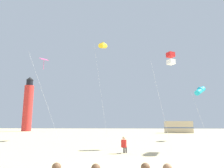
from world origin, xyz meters
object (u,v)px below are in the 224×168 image
at_px(kite_diamond_rainbow, 44,62).
at_px(lighthouse_distant, 28,105).
at_px(rv_van_tan, 178,127).
at_px(kite_box_scarlet, 171,59).
at_px(kite_tube_gold, 103,46).
at_px(kite_flyer_standing, 124,144).
at_px(kite_tube_cyan, 200,91).

xyz_separation_m(kite_diamond_rainbow, lighthouse_distant, (-20.95, 40.89, -1.04)).
distance_m(lighthouse_distant, rv_van_tan, 44.48).
distance_m(kite_diamond_rainbow, kite_box_scarlet, 13.76).
distance_m(kite_tube_gold, rv_van_tan, 30.91).
xyz_separation_m(kite_flyer_standing, kite_tube_gold, (-3.02, 13.33, 12.62)).
bearing_deg(kite_tube_gold, kite_flyer_standing, -77.26).
distance_m(kite_flyer_standing, kite_box_scarlet, 9.36).
bearing_deg(kite_diamond_rainbow, kite_box_scarlet, -13.44).
bearing_deg(rv_van_tan, kite_flyer_standing, -107.30).
bearing_deg(kite_box_scarlet, kite_diamond_rainbow, 166.56).
xyz_separation_m(kite_flyer_standing, kite_box_scarlet, (4.38, 3.68, 7.40)).
bearing_deg(kite_tube_gold, kite_tube_cyan, -2.83).
height_order(kite_diamond_rainbow, kite_box_scarlet, kite_diamond_rainbow).
distance_m(kite_flyer_standing, kite_tube_cyan, 17.14).
bearing_deg(kite_flyer_standing, kite_tube_gold, -63.12).
distance_m(kite_tube_cyan, rv_van_tan, 25.10).
relative_size(kite_flyer_standing, kite_box_scarlet, 0.13).
xyz_separation_m(kite_tube_gold, kite_diamond_rainbow, (-5.96, -6.46, -4.35)).
bearing_deg(kite_diamond_rainbow, kite_tube_gold, 47.28).
xyz_separation_m(kite_flyer_standing, rv_van_tan, (12.78, 37.12, 0.78)).
relative_size(kite_tube_gold, kite_box_scarlet, 1.62).
relative_size(lighthouse_distant, rv_van_tan, 2.58).
height_order(kite_flyer_standing, kite_diamond_rainbow, kite_diamond_rainbow).
xyz_separation_m(kite_tube_cyan, rv_van_tan, (2.81, 24.43, -5.00)).
relative_size(kite_tube_cyan, kite_box_scarlet, 0.82).
height_order(kite_flyer_standing, kite_tube_cyan, kite_tube_cyan).
distance_m(kite_tube_cyan, lighthouse_distant, 53.14).
bearing_deg(kite_tube_cyan, lighthouse_distant, 138.67).
height_order(kite_flyer_standing, rv_van_tan, rv_van_tan).
height_order(kite_box_scarlet, lighthouse_distant, lighthouse_distant).
height_order(kite_diamond_rainbow, kite_tube_cyan, kite_diamond_rainbow).
relative_size(kite_tube_cyan, rv_van_tan, 1.09).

